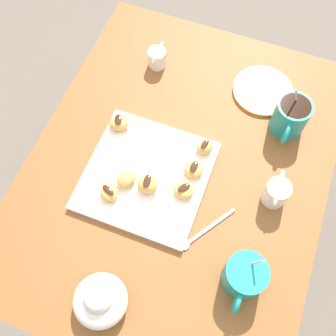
{
  "coord_description": "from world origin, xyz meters",
  "views": [
    {
      "loc": [
        0.41,
        0.13,
        1.66
      ],
      "look_at": [
        0.02,
        -0.02,
        0.77
      ],
      "focal_mm": 41.41,
      "sensor_mm": 36.0,
      "label": 1
    }
  ],
  "objects_px": {
    "beignet_3": "(194,169)",
    "beignet_5": "(126,178)",
    "chocolate_sauce_pitcher": "(157,57)",
    "beignet_2": "(148,184)",
    "beignet_4": "(119,123)",
    "dining_table": "(177,187)",
    "beignet_1": "(204,147)",
    "ice_cream_bowl": "(100,300)",
    "saucer_orange_left": "(263,91)",
    "pastry_plate_square": "(147,176)",
    "beignet_6": "(184,190)",
    "beignet_0": "(109,192)",
    "cream_pitcher_white": "(276,193)",
    "coffee_mug_teal_left": "(291,116)",
    "coffee_mug_teal_right": "(244,276)"
  },
  "relations": [
    {
      "from": "chocolate_sauce_pitcher",
      "to": "beignet_4",
      "type": "distance_m",
      "value": 0.24
    },
    {
      "from": "dining_table",
      "to": "beignet_4",
      "type": "relative_size",
      "value": 18.32
    },
    {
      "from": "beignet_0",
      "to": "beignet_4",
      "type": "relative_size",
      "value": 0.96
    },
    {
      "from": "chocolate_sauce_pitcher",
      "to": "beignet_2",
      "type": "relative_size",
      "value": 1.83
    },
    {
      "from": "ice_cream_bowl",
      "to": "dining_table",
      "type": "bearing_deg",
      "value": 173.54
    },
    {
      "from": "coffee_mug_teal_right",
      "to": "beignet_2",
      "type": "bearing_deg",
      "value": -115.03
    },
    {
      "from": "beignet_3",
      "to": "beignet_5",
      "type": "height_order",
      "value": "beignet_5"
    },
    {
      "from": "chocolate_sauce_pitcher",
      "to": "cream_pitcher_white",
      "type": "bearing_deg",
      "value": 55.03
    },
    {
      "from": "ice_cream_bowl",
      "to": "saucer_orange_left",
      "type": "bearing_deg",
      "value": 164.61
    },
    {
      "from": "saucer_orange_left",
      "to": "beignet_1",
      "type": "relative_size",
      "value": 3.89
    },
    {
      "from": "beignet_4",
      "to": "coffee_mug_teal_left",
      "type": "bearing_deg",
      "value": 111.58
    },
    {
      "from": "coffee_mug_teal_right",
      "to": "cream_pitcher_white",
      "type": "xyz_separation_m",
      "value": [
        -0.22,
        0.02,
        -0.01
      ]
    },
    {
      "from": "saucer_orange_left",
      "to": "chocolate_sauce_pitcher",
      "type": "bearing_deg",
      "value": -87.64
    },
    {
      "from": "beignet_1",
      "to": "beignet_6",
      "type": "distance_m",
      "value": 0.13
    },
    {
      "from": "beignet_0",
      "to": "beignet_3",
      "type": "relative_size",
      "value": 1.04
    },
    {
      "from": "pastry_plate_square",
      "to": "cream_pitcher_white",
      "type": "xyz_separation_m",
      "value": [
        -0.05,
        0.32,
        0.03
      ]
    },
    {
      "from": "beignet_3",
      "to": "beignet_4",
      "type": "bearing_deg",
      "value": -104.11
    },
    {
      "from": "beignet_1",
      "to": "beignet_4",
      "type": "relative_size",
      "value": 0.83
    },
    {
      "from": "beignet_1",
      "to": "beignet_6",
      "type": "bearing_deg",
      "value": -4.42
    },
    {
      "from": "dining_table",
      "to": "saucer_orange_left",
      "type": "relative_size",
      "value": 5.7
    },
    {
      "from": "coffee_mug_teal_left",
      "to": "beignet_1",
      "type": "bearing_deg",
      "value": -49.92
    },
    {
      "from": "coffee_mug_teal_left",
      "to": "beignet_0",
      "type": "xyz_separation_m",
      "value": [
        0.35,
        -0.36,
        -0.02
      ]
    },
    {
      "from": "chocolate_sauce_pitcher",
      "to": "pastry_plate_square",
      "type": "bearing_deg",
      "value": 16.92
    },
    {
      "from": "cream_pitcher_white",
      "to": "chocolate_sauce_pitcher",
      "type": "distance_m",
      "value": 0.52
    },
    {
      "from": "chocolate_sauce_pitcher",
      "to": "beignet_2",
      "type": "bearing_deg",
      "value": 17.9
    },
    {
      "from": "pastry_plate_square",
      "to": "saucer_orange_left",
      "type": "height_order",
      "value": "pastry_plate_square"
    },
    {
      "from": "beignet_6",
      "to": "beignet_0",
      "type": "bearing_deg",
      "value": -67.4
    },
    {
      "from": "beignet_1",
      "to": "beignet_6",
      "type": "height_order",
      "value": "beignet_1"
    },
    {
      "from": "coffee_mug_teal_right",
      "to": "coffee_mug_teal_left",
      "type": "bearing_deg",
      "value": 180.0
    },
    {
      "from": "beignet_4",
      "to": "ice_cream_bowl",
      "type": "bearing_deg",
      "value": 18.62
    },
    {
      "from": "chocolate_sauce_pitcher",
      "to": "beignet_6",
      "type": "height_order",
      "value": "chocolate_sauce_pitcher"
    },
    {
      "from": "pastry_plate_square",
      "to": "beignet_1",
      "type": "relative_size",
      "value": 6.87
    },
    {
      "from": "beignet_5",
      "to": "beignet_1",
      "type": "bearing_deg",
      "value": 134.62
    },
    {
      "from": "dining_table",
      "to": "beignet_1",
      "type": "bearing_deg",
      "value": 140.81
    },
    {
      "from": "saucer_orange_left",
      "to": "dining_table",
      "type": "bearing_deg",
      "value": -25.35
    },
    {
      "from": "saucer_orange_left",
      "to": "coffee_mug_teal_left",
      "type": "bearing_deg",
      "value": 43.54
    },
    {
      "from": "chocolate_sauce_pitcher",
      "to": "beignet_4",
      "type": "height_order",
      "value": "chocolate_sauce_pitcher"
    },
    {
      "from": "dining_table",
      "to": "ice_cream_bowl",
      "type": "distance_m",
      "value": 0.42
    },
    {
      "from": "saucer_orange_left",
      "to": "beignet_0",
      "type": "bearing_deg",
      "value": -31.6
    },
    {
      "from": "ice_cream_bowl",
      "to": "beignet_0",
      "type": "distance_m",
      "value": 0.25
    },
    {
      "from": "pastry_plate_square",
      "to": "coffee_mug_teal_right",
      "type": "xyz_separation_m",
      "value": [
        0.16,
        0.3,
        0.04
      ]
    },
    {
      "from": "coffee_mug_teal_left",
      "to": "beignet_2",
      "type": "xyz_separation_m",
      "value": [
        0.3,
        -0.28,
        -0.02
      ]
    },
    {
      "from": "coffee_mug_teal_left",
      "to": "coffee_mug_teal_right",
      "type": "height_order",
      "value": "coffee_mug_teal_left"
    },
    {
      "from": "beignet_5",
      "to": "cream_pitcher_white",
      "type": "bearing_deg",
      "value": 104.0
    },
    {
      "from": "dining_table",
      "to": "ice_cream_bowl",
      "type": "bearing_deg",
      "value": -6.46
    },
    {
      "from": "pastry_plate_square",
      "to": "ice_cream_bowl",
      "type": "height_order",
      "value": "ice_cream_bowl"
    },
    {
      "from": "beignet_3",
      "to": "beignet_0",
      "type": "bearing_deg",
      "value": -52.8
    },
    {
      "from": "coffee_mug_teal_left",
      "to": "beignet_6",
      "type": "height_order",
      "value": "coffee_mug_teal_left"
    },
    {
      "from": "coffee_mug_teal_left",
      "to": "chocolate_sauce_pitcher",
      "type": "relative_size",
      "value": 1.65
    },
    {
      "from": "ice_cream_bowl",
      "to": "beignet_4",
      "type": "distance_m",
      "value": 0.45
    }
  ]
}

